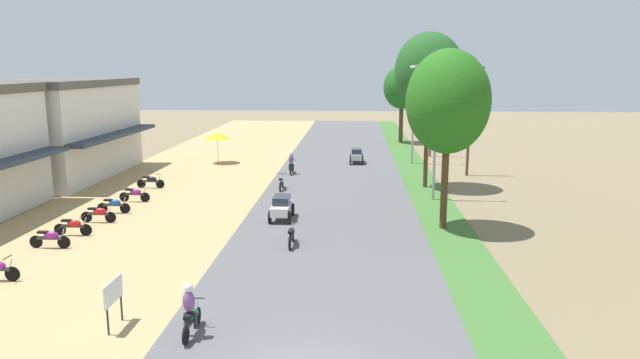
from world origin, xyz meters
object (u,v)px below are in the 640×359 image
parked_motorbike_sixth (135,194)px  car_sedan_silver (356,155)px  vendor_umbrella (217,136)px  streetlamp_near (436,122)px  car_sedan_white (282,206)px  median_tree_nearest (448,102)px  motorbike_foreground_rider (191,310)px  motorbike_ahead_third (281,182)px  street_signboard (113,295)px  utility_pole_near (432,100)px  parked_motorbike_seventh (151,181)px  parked_motorbike_second (50,237)px  median_tree_second (429,71)px  motorbike_ahead_fourth (291,163)px  median_tree_third (402,88)px  parked_motorbike_fifth (114,204)px  motorbike_ahead_second (291,234)px  streetlamp_mid (413,107)px  parked_motorbike_fourth (99,213)px  utility_pole_far (470,116)px  parked_motorbike_third (73,225)px

parked_motorbike_sixth → car_sedan_silver: bearing=48.1°
vendor_umbrella → streetlamp_near: size_ratio=0.32×
car_sedan_white → median_tree_nearest: bearing=-8.0°
parked_motorbike_sixth → motorbike_foreground_rider: bearing=-64.1°
parked_motorbike_sixth → motorbike_ahead_third: motorbike_ahead_third is taller
parked_motorbike_sixth → motorbike_foreground_rider: size_ratio=1.00×
street_signboard → streetlamp_near: (11.81, 17.74, 3.51)m
utility_pole_near → motorbike_ahead_third: 19.10m
parked_motorbike_seventh → utility_pole_near: bearing=37.0°
parked_motorbike_second → median_tree_second: median_tree_second is taller
car_sedan_white → streetlamp_near: bearing=31.1°
car_sedan_white → motorbike_ahead_fourth: bearing=94.0°
motorbike_ahead_third → parked_motorbike_sixth: bearing=-154.4°
street_signboard → median_tree_third: median_tree_third is taller
parked_motorbike_fifth → utility_pole_near: (19.44, 21.29, 4.42)m
motorbike_ahead_second → parked_motorbike_sixth: bearing=142.3°
streetlamp_near → car_sedan_white: size_ratio=3.50×
motorbike_ahead_third → median_tree_nearest: bearing=-43.0°
parked_motorbike_sixth → streetlamp_near: (17.35, 1.68, 4.06)m
median_tree_nearest → streetlamp_mid: 19.09m
parked_motorbike_seventh → car_sedan_silver: bearing=38.4°
parked_motorbike_fifth → streetlamp_near: size_ratio=0.23×
parked_motorbike_sixth → median_tree_third: 33.07m
median_tree_second → motorbike_ahead_third: bearing=-171.5°
parked_motorbike_fifth → vendor_umbrella: vendor_umbrella is taller
streetlamp_mid → car_sedan_silver: streetlamp_mid is taller
car_sedan_white → utility_pole_near: bearing=64.8°
motorbike_foreground_rider → motorbike_ahead_third: bearing=89.8°
parked_motorbike_fourth → streetlamp_near: (17.46, 6.22, 4.06)m
streetlamp_mid → parked_motorbike_fifth: bearing=-135.5°
parked_motorbike_second → motorbike_ahead_fourth: motorbike_ahead_fourth is taller
motorbike_ahead_fourth → streetlamp_mid: bearing=29.6°
streetlamp_mid → car_sedan_white: bearing=-115.1°
utility_pole_near → utility_pole_far: (1.54, -8.86, -0.67)m
parked_motorbike_seventh → motorbike_ahead_third: (8.47, 0.05, 0.02)m
streetlamp_near → motorbike_ahead_fourth: 12.55m
parked_motorbike_sixth → utility_pole_near: size_ratio=0.19×
parked_motorbike_third → parked_motorbike_sixth: bearing=87.4°
parked_motorbike_fourth → streetlamp_mid: bearing=47.5°
parked_motorbike_fifth → parked_motorbike_sixth: (0.13, 2.64, 0.00)m
car_sedan_white → motorbike_ahead_second: size_ratio=1.26×
median_tree_nearest → motorbike_ahead_fourth: 17.24m
vendor_umbrella → motorbike_ahead_fourth: (6.47, -4.49, -1.45)m
parked_motorbike_third → median_tree_nearest: size_ratio=0.21×
utility_pole_far → vendor_umbrella: bearing=168.3°
motorbike_ahead_second → motorbike_ahead_third: (-1.89, 11.56, 0.00)m
parked_motorbike_second → parked_motorbike_fourth: 4.19m
vendor_umbrella → motorbike_ahead_third: (6.43, -9.92, -1.73)m
median_tree_nearest → car_sedan_silver: size_ratio=3.79×
parked_motorbike_fifth → street_signboard: 14.57m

